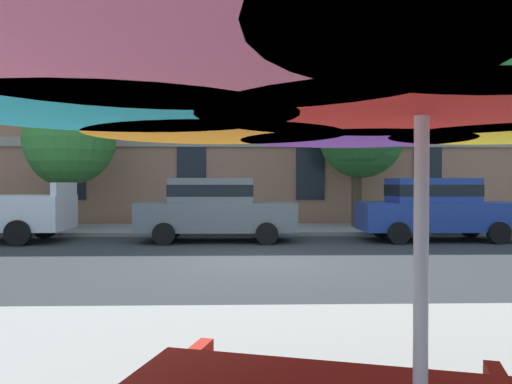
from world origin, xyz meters
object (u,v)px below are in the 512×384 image
object	(u,v)px
sedan_gray	(215,208)
sedan_blue	(435,207)
street_tree_left	(67,142)
patio_umbrella	(422,66)
street_tree_middle	(357,134)

from	to	relation	value
sedan_gray	sedan_blue	world-z (taller)	same
street_tree_left	patio_umbrella	bearing A→B (deg)	-67.40
street_tree_left	patio_umbrella	world-z (taller)	street_tree_left
sedan_blue	patio_umbrella	xyz separation A→B (m)	(-4.82, -12.70, 1.18)
sedan_gray	patio_umbrella	distance (m)	12.84
sedan_gray	street_tree_middle	distance (m)	6.45
sedan_gray	patio_umbrella	xyz separation A→B (m)	(1.44, -12.70, 1.18)
sedan_gray	street_tree_left	world-z (taller)	street_tree_left
patio_umbrella	sedan_gray	bearing A→B (deg)	96.48
sedan_gray	sedan_blue	distance (m)	6.27
street_tree_middle	sedan_gray	bearing A→B (deg)	-143.86
sedan_blue	patio_umbrella	size ratio (longest dim) A/B	1.14
street_tree_left	sedan_gray	bearing A→B (deg)	-31.02
patio_umbrella	street_tree_left	bearing A→B (deg)	112.60
sedan_gray	street_tree_left	distance (m)	6.34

